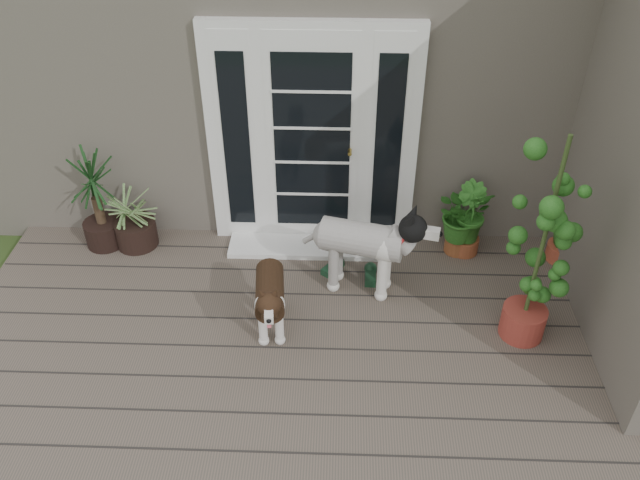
{
  "coord_description": "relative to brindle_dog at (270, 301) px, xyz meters",
  "views": [
    {
      "loc": [
        0.06,
        -2.63,
        3.98
      ],
      "look_at": [
        -0.1,
        1.75,
        0.7
      ],
      "focal_mm": 36.57,
      "sensor_mm": 36.0,
      "label": 1
    }
  ],
  "objects": [
    {
      "name": "deck",
      "position": [
        0.49,
        -0.88,
        -0.37
      ],
      "size": [
        6.2,
        4.6,
        0.12
      ],
      "primitive_type": "cube",
      "color": "#6B5B4C",
      "rests_on": "ground"
    },
    {
      "name": "house_main",
      "position": [
        0.49,
        3.37,
        1.12
      ],
      "size": [
        7.4,
        4.0,
        3.1
      ],
      "primitive_type": "cube",
      "color": "#665E54",
      "rests_on": "ground"
    },
    {
      "name": "door_unit",
      "position": [
        0.29,
        1.32,
        0.77
      ],
      "size": [
        1.9,
        0.14,
        2.15
      ],
      "primitive_type": "cube",
      "color": "white",
      "rests_on": "deck"
    },
    {
      "name": "door_step",
      "position": [
        0.29,
        1.12,
        -0.28
      ],
      "size": [
        1.6,
        0.4,
        0.05
      ],
      "primitive_type": "cube",
      "color": "white",
      "rests_on": "deck"
    },
    {
      "name": "brindle_dog",
      "position": [
        0.0,
        0.0,
        0.0
      ],
      "size": [
        0.38,
        0.76,
        0.61
      ],
      "primitive_type": null,
      "rotation": [
        0.0,
        0.0,
        3.24
      ],
      "color": "#372214",
      "rests_on": "deck"
    },
    {
      "name": "white_dog",
      "position": [
        0.74,
        0.55,
        0.09
      ],
      "size": [
        1.02,
        0.63,
        0.79
      ],
      "primitive_type": null,
      "rotation": [
        0.0,
        0.0,
        -1.81
      ],
      "color": "silver",
      "rests_on": "deck"
    },
    {
      "name": "spider_plant",
      "position": [
        -1.42,
        1.12,
        0.05
      ],
      "size": [
        0.87,
        0.87,
        0.7
      ],
      "primitive_type": null,
      "rotation": [
        0.0,
        0.0,
        0.41
      ],
      "color": "#84A062",
      "rests_on": "deck"
    },
    {
      "name": "yucca",
      "position": [
        -1.74,
        1.12,
        0.2
      ],
      "size": [
        0.8,
        0.8,
        1.0
      ],
      "primitive_type": null,
      "rotation": [
        0.0,
        0.0,
        -0.17
      ],
      "color": "black",
      "rests_on": "deck"
    },
    {
      "name": "herb_a",
      "position": [
        1.68,
        1.12,
        0.01
      ],
      "size": [
        0.65,
        0.65,
        0.63
      ],
      "primitive_type": "imported",
      "rotation": [
        0.0,
        0.0,
        0.39
      ],
      "color": "#245D1A",
      "rests_on": "deck"
    },
    {
      "name": "herb_b",
      "position": [
        1.75,
        1.12,
        -0.04
      ],
      "size": [
        0.47,
        0.47,
        0.53
      ],
      "primitive_type": "imported",
      "rotation": [
        0.0,
        0.0,
        2.0
      ],
      "color": "#1A5C1C",
      "rests_on": "deck"
    },
    {
      "name": "herb_c",
      "position": [
        2.66,
        1.04,
        -0.05
      ],
      "size": [
        0.38,
        0.38,
        0.51
      ],
      "primitive_type": "imported",
      "rotation": [
        0.0,
        0.0,
        4.52
      ],
      "color": "#1E5117",
      "rests_on": "deck"
    },
    {
      "name": "sapling",
      "position": [
        2.06,
        0.01,
        0.65
      ],
      "size": [
        0.64,
        0.64,
        1.9
      ],
      "primitive_type": null,
      "rotation": [
        0.0,
        0.0,
        -0.15
      ],
      "color": "#225819",
      "rests_on": "deck"
    },
    {
      "name": "clog_left",
      "position": [
        0.84,
        0.67,
        -0.26
      ],
      "size": [
        0.15,
        0.3,
        0.09
      ],
      "primitive_type": null,
      "rotation": [
        0.0,
        0.0,
        -0.04
      ],
      "color": "#14331E",
      "rests_on": "deck"
    },
    {
      "name": "clog_right",
      "position": [
        0.49,
        0.78,
        -0.26
      ],
      "size": [
        0.27,
        0.3,
        0.08
      ],
      "primitive_type": null,
      "rotation": [
        0.0,
        0.0,
        -0.65
      ],
      "color": "#173922",
      "rests_on": "deck"
    }
  ]
}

